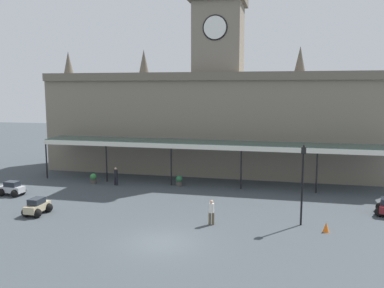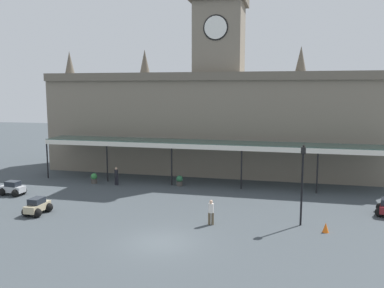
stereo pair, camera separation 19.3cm
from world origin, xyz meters
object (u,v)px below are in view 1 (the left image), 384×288
pedestrian_near_entrance (116,176)px  pedestrian_beside_cars (211,211)px  planter_by_canopy (93,178)px  car_beige_sedan (37,207)px  victorian_lamppost (303,176)px  car_silver_sedan (12,189)px  traffic_cone (326,227)px  planter_forecourt_centre (179,181)px

pedestrian_near_entrance → pedestrian_beside_cars: same height
planter_by_canopy → car_beige_sedan: bearing=-87.8°
pedestrian_near_entrance → pedestrian_beside_cars: size_ratio=1.00×
victorian_lamppost → car_silver_sedan: bearing=174.5°
car_silver_sedan → car_beige_sedan: same height
pedestrian_beside_cars → victorian_lamppost: victorian_lamppost is taller
car_beige_sedan → planter_by_canopy: bearing=92.2°
pedestrian_near_entrance → car_silver_sedan: bearing=-143.8°
car_silver_sedan → pedestrian_near_entrance: pedestrian_near_entrance is taller
car_silver_sedan → traffic_cone: size_ratio=3.40×
car_beige_sedan → planter_by_canopy: size_ratio=2.15×
traffic_cone → planter_forecourt_centre: 15.30m
car_silver_sedan → pedestrian_near_entrance: (7.10, 5.21, 0.41)m
planter_by_canopy → victorian_lamppost: bearing=-22.3°
pedestrian_beside_cars → victorian_lamppost: 6.34m
car_beige_sedan → traffic_cone: (19.73, 0.81, -0.19)m
car_beige_sedan → victorian_lamppost: size_ratio=0.39×
pedestrian_near_entrance → planter_forecourt_centre: bearing=10.4°
pedestrian_beside_cars → traffic_cone: (7.23, 0.23, -0.60)m
traffic_cone → planter_by_canopy: planter_by_canopy is taller
planter_forecourt_centre → planter_by_canopy: 8.17m
pedestrian_beside_cars → planter_forecourt_centre: size_ratio=1.74×
pedestrian_beside_cars → planter_by_canopy: pedestrian_beside_cars is taller
car_silver_sedan → planter_forecourt_centre: size_ratio=2.20×
pedestrian_near_entrance → victorian_lamppost: victorian_lamppost is taller
pedestrian_beside_cars → planter_forecourt_centre: 10.86m
planter_by_canopy → pedestrian_beside_cars: bearing=-34.6°
pedestrian_near_entrance → planter_by_canopy: size_ratio=1.74×
victorian_lamppost → traffic_cone: (1.48, -1.00, -2.97)m
planter_forecourt_centre → planter_by_canopy: (-8.12, -0.90, 0.00)m
pedestrian_beside_cars → planter_forecourt_centre: bearing=115.9°
pedestrian_near_entrance → planter_forecourt_centre: 5.88m
car_silver_sedan → victorian_lamppost: victorian_lamppost is taller
car_silver_sedan → victorian_lamppost: bearing=-5.5°
car_silver_sedan → car_beige_sedan: size_ratio=1.02×
pedestrian_near_entrance → victorian_lamppost: size_ratio=0.31×
pedestrian_beside_cars → planter_by_canopy: bearing=145.4°
traffic_cone → planter_by_canopy: 21.86m
pedestrian_near_entrance → planter_by_canopy: bearing=176.1°
car_beige_sedan → pedestrian_near_entrance: (1.99, 9.28, 0.41)m
car_silver_sedan → pedestrian_near_entrance: size_ratio=1.27×
victorian_lamppost → planter_forecourt_centre: size_ratio=5.55×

